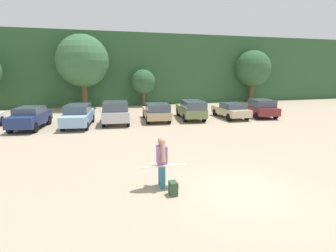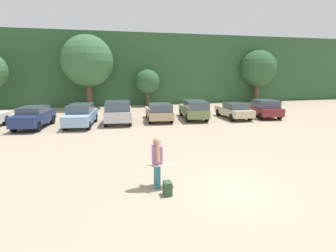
{
  "view_description": "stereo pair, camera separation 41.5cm",
  "coord_description": "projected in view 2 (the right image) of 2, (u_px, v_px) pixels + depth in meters",
  "views": [
    {
      "loc": [
        -4.7,
        -7.5,
        3.93
      ],
      "look_at": [
        -0.64,
        6.45,
        1.0
      ],
      "focal_mm": 29.23,
      "sensor_mm": 36.0,
      "label": 1
    },
    {
      "loc": [
        -4.3,
        -7.61,
        3.93
      ],
      "look_at": [
        -0.64,
        6.45,
        1.0
      ],
      "focal_mm": 29.23,
      "sensor_mm": 36.0,
      "label": 2
    }
  ],
  "objects": [
    {
      "name": "tree_far_left",
      "position": [
        258.0,
        69.0,
        34.12
      ],
      "size": [
        4.49,
        4.49,
        6.48
      ],
      "color": "brown",
      "rests_on": "ground_plane"
    },
    {
      "name": "backpack_dropped",
      "position": [
        168.0,
        188.0,
        8.78
      ],
      "size": [
        0.24,
        0.34,
        0.45
      ],
      "color": "#2D4C33",
      "rests_on": "ground_plane"
    },
    {
      "name": "parked_car_silver",
      "position": [
        118.0,
        112.0,
        20.67
      ],
      "size": [
        2.35,
        4.23,
        1.72
      ],
      "rotation": [
        0.0,
        0.0,
        1.46
      ],
      "color": "silver",
      "rests_on": "ground_plane"
    },
    {
      "name": "parked_car_tan",
      "position": [
        159.0,
        112.0,
        21.76
      ],
      "size": [
        2.3,
        4.49,
        1.46
      ],
      "rotation": [
        0.0,
        0.0,
        1.46
      ],
      "color": "tan",
      "rests_on": "ground_plane"
    },
    {
      "name": "parked_car_navy",
      "position": [
        34.0,
        117.0,
        19.1
      ],
      "size": [
        2.44,
        4.44,
        1.5
      ],
      "rotation": [
        0.0,
        0.0,
        1.39
      ],
      "color": "navy",
      "rests_on": "ground_plane"
    },
    {
      "name": "tree_center",
      "position": [
        148.0,
        82.0,
        30.81
      ],
      "size": [
        2.72,
        2.72,
        4.11
      ],
      "color": "brown",
      "rests_on": "ground_plane"
    },
    {
      "name": "surfboard_cream",
      "position": [
        157.0,
        166.0,
        9.21
      ],
      "size": [
        1.74,
        0.54,
        0.19
      ],
      "rotation": [
        0.0,
        0.0,
        3.11
      ],
      "color": "beige"
    },
    {
      "name": "parked_car_maroon",
      "position": [
        264.0,
        108.0,
        23.46
      ],
      "size": [
        2.34,
        4.12,
        1.53
      ],
      "rotation": [
        0.0,
        0.0,
        1.43
      ],
      "color": "maroon",
      "rests_on": "ground_plane"
    },
    {
      "name": "hillside_ridge",
      "position": [
        129.0,
        70.0,
        36.75
      ],
      "size": [
        108.0,
        12.0,
        8.19
      ],
      "primitive_type": "cube",
      "color": "#2D5633",
      "rests_on": "ground_plane"
    },
    {
      "name": "person_adult",
      "position": [
        157.0,
        160.0,
        9.27
      ],
      "size": [
        0.35,
        0.8,
        1.73
      ],
      "rotation": [
        0.0,
        0.0,
        3.06
      ],
      "color": "teal",
      "rests_on": "ground_plane"
    },
    {
      "name": "parked_car_champagne",
      "position": [
        234.0,
        110.0,
        22.91
      ],
      "size": [
        1.9,
        4.19,
        1.32
      ],
      "rotation": [
        0.0,
        0.0,
        1.54
      ],
      "color": "beige",
      "rests_on": "ground_plane"
    },
    {
      "name": "ground_plane",
      "position": [
        236.0,
        192.0,
        9.05
      ],
      "size": [
        120.0,
        120.0,
        0.0
      ],
      "primitive_type": "plane",
      "color": "tan"
    },
    {
      "name": "parked_car_olive_green",
      "position": [
        194.0,
        109.0,
        22.45
      ],
      "size": [
        2.34,
        4.76,
        1.6
      ],
      "rotation": [
        0.0,
        0.0,
        1.43
      ],
      "color": "#6B7F4C",
      "rests_on": "ground_plane"
    },
    {
      "name": "tree_center_right",
      "position": [
        87.0,
        61.0,
        28.45
      ],
      "size": [
        5.36,
        5.36,
        7.63
      ],
      "color": "brown",
      "rests_on": "ground_plane"
    },
    {
      "name": "parked_car_sky_blue",
      "position": [
        81.0,
        115.0,
        19.8
      ],
      "size": [
        2.39,
        4.74,
        1.58
      ],
      "rotation": [
        0.0,
        0.0,
        1.42
      ],
      "color": "#84ADD1",
      "rests_on": "ground_plane"
    }
  ]
}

